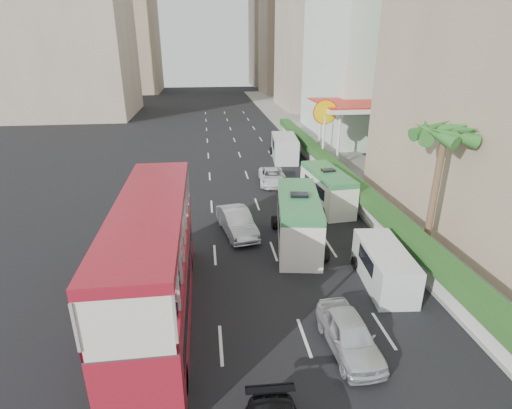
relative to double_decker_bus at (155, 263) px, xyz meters
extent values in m
plane|color=black|center=(6.00, 0.00, -2.53)|extent=(200.00, 200.00, 0.00)
cube|color=maroon|center=(0.00, 0.00, 0.00)|extent=(2.50, 11.00, 5.06)
imported|color=silver|center=(3.81, 7.51, -2.53)|extent=(2.36, 4.62, 1.45)
imported|color=silver|center=(7.06, -2.79, -2.53)|extent=(1.75, 3.95, 1.32)
imported|color=silver|center=(7.38, 16.42, -2.53)|extent=(2.33, 4.40, 1.18)
cube|color=silver|center=(7.09, 5.77, -1.10)|extent=(3.16, 6.70, 2.85)
cube|color=silver|center=(10.33, 11.07, -1.26)|extent=(2.44, 5.88, 2.54)
cube|color=silver|center=(10.17, 1.28, -1.64)|extent=(2.17, 4.61, 1.79)
cube|color=silver|center=(9.87, 23.78, -1.42)|extent=(2.78, 5.75, 2.22)
cube|color=#99968C|center=(15.00, 25.00, -2.44)|extent=(6.00, 120.00, 0.18)
cube|color=silver|center=(12.20, 14.00, -1.85)|extent=(0.30, 44.00, 1.00)
cube|color=#2D6626|center=(12.20, 14.00, -1.00)|extent=(1.10, 44.00, 0.70)
cylinder|color=brown|center=(13.80, 4.00, 0.85)|extent=(0.36, 0.36, 6.40)
cube|color=silver|center=(16.00, 23.00, 0.22)|extent=(6.50, 8.00, 5.50)
cube|color=#B7A490|center=(23.00, 104.00, 17.47)|extent=(14.00, 14.00, 40.00)
camera|label=1|loc=(2.19, -14.01, 7.90)|focal=28.00mm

